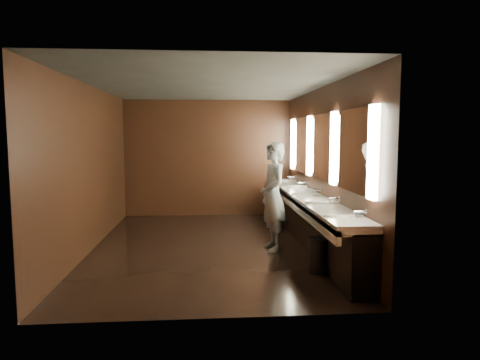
# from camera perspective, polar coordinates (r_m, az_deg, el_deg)

# --- Properties ---
(floor) EXTENTS (6.00, 6.00, 0.00)m
(floor) POSITION_cam_1_polar(r_m,az_deg,el_deg) (7.66, -4.14, -8.81)
(floor) COLOR black
(floor) RESTS_ON ground
(ceiling) EXTENTS (4.00, 6.00, 0.02)m
(ceiling) POSITION_cam_1_polar(r_m,az_deg,el_deg) (7.46, -4.31, 12.47)
(ceiling) COLOR #2D2D2B
(ceiling) RESTS_ON wall_back
(wall_back) EXTENTS (4.00, 0.02, 2.80)m
(wall_back) POSITION_cam_1_polar(r_m,az_deg,el_deg) (10.43, -4.32, 2.92)
(wall_back) COLOR black
(wall_back) RESTS_ON floor
(wall_front) EXTENTS (4.00, 0.02, 2.80)m
(wall_front) POSITION_cam_1_polar(r_m,az_deg,el_deg) (4.45, -4.00, -1.22)
(wall_front) COLOR black
(wall_front) RESTS_ON floor
(wall_left) EXTENTS (0.02, 6.00, 2.80)m
(wall_left) POSITION_cam_1_polar(r_m,az_deg,el_deg) (7.69, -19.31, 1.50)
(wall_left) COLOR black
(wall_left) RESTS_ON floor
(wall_right) EXTENTS (0.02, 6.00, 2.80)m
(wall_right) POSITION_cam_1_polar(r_m,az_deg,el_deg) (7.71, 10.83, 1.74)
(wall_right) COLOR black
(wall_right) RESTS_ON floor
(sink_counter) EXTENTS (0.55, 5.40, 1.01)m
(sink_counter) POSITION_cam_1_polar(r_m,az_deg,el_deg) (7.77, 9.22, -4.92)
(sink_counter) COLOR black
(sink_counter) RESTS_ON floor
(mirror_band) EXTENTS (0.06, 5.03, 1.15)m
(mirror_band) POSITION_cam_1_polar(r_m,az_deg,el_deg) (7.68, 10.74, 4.35)
(mirror_band) COLOR #FEF6CE
(mirror_band) RESTS_ON wall_right
(person) EXTENTS (0.54, 0.73, 1.85)m
(person) POSITION_cam_1_polar(r_m,az_deg,el_deg) (7.28, 4.43, -2.18)
(person) COLOR #9AC9E5
(person) RESTS_ON floor
(trash_bin) EXTENTS (0.39, 0.39, 0.50)m
(trash_bin) POSITION_cam_1_polar(r_m,az_deg,el_deg) (6.31, 10.61, -9.79)
(trash_bin) COLOR black
(trash_bin) RESTS_ON floor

